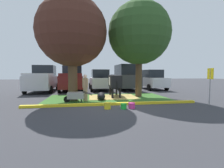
% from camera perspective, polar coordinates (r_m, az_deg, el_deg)
% --- Properties ---
extents(ground_plane, '(80.00, 80.00, 0.00)m').
position_cam_1_polar(ground_plane, '(8.47, -0.71, -7.40)').
color(ground_plane, '#38383D').
extents(grass_island, '(7.90, 4.31, 0.02)m').
position_cam_1_polar(grass_island, '(10.66, -1.44, -5.04)').
color(grass_island, '#386B28').
rests_on(grass_island, ground).
extents(curb_yellow, '(9.10, 0.24, 0.12)m').
position_cam_1_polar(curb_yellow, '(8.41, 0.69, -7.07)').
color(curb_yellow, yellow).
rests_on(curb_yellow, ground).
extents(hay_bedding, '(3.24, 2.46, 0.04)m').
position_cam_1_polar(hay_bedding, '(11.10, 0.25, -4.61)').
color(hay_bedding, tan).
rests_on(hay_bedding, ground).
extents(shade_tree_left, '(4.21, 4.21, 6.27)m').
position_cam_1_polar(shade_tree_left, '(10.40, -14.00, 17.50)').
color(shade_tree_left, '#4C3823').
rests_on(shade_tree_left, ground).
extents(shade_tree_right, '(4.28, 4.28, 6.55)m').
position_cam_1_polar(shade_tree_right, '(11.73, 9.61, 17.23)').
color(shade_tree_right, '#4C3823').
rests_on(shade_tree_right, ground).
extents(cow_holstein, '(0.83, 3.14, 1.55)m').
position_cam_1_polar(cow_holstein, '(11.32, 0.89, 1.01)').
color(cow_holstein, black).
rests_on(cow_holstein, ground).
extents(calf_lying, '(0.52, 1.31, 0.48)m').
position_cam_1_polar(calf_lying, '(9.99, -3.88, -4.31)').
color(calf_lying, black).
rests_on(calf_lying, ground).
extents(person_handler, '(0.34, 0.48, 1.58)m').
position_cam_1_polar(person_handler, '(9.66, -9.47, -1.03)').
color(person_handler, '#9E7F5B').
rests_on(person_handler, ground).
extents(wheelbarrow, '(1.61, 0.66, 0.63)m').
position_cam_1_polar(wheelbarrow, '(9.35, -12.81, -4.04)').
color(wheelbarrow, gray).
rests_on(wheelbarrow, ground).
extents(parking_sign, '(0.09, 0.44, 1.91)m').
position_cam_1_polar(parking_sign, '(9.68, 31.49, 1.49)').
color(parking_sign, '#99999E').
rests_on(parking_sign, ground).
extents(bucket_yellow, '(0.33, 0.33, 0.30)m').
position_cam_1_polar(bucket_yellow, '(7.49, -1.64, -7.63)').
color(bucket_yellow, yellow).
rests_on(bucket_yellow, ground).
extents(bucket_green, '(0.30, 0.30, 0.26)m').
position_cam_1_polar(bucket_green, '(7.49, 4.14, -7.84)').
color(bucket_green, green).
rests_on(bucket_green, ground).
extents(bucket_pink, '(0.34, 0.34, 0.27)m').
position_cam_1_polar(bucket_pink, '(7.67, 6.97, -7.54)').
color(bucket_pink, '#EA3893').
rests_on(bucket_pink, ground).
extents(pickup_truck_black, '(2.34, 5.45, 2.42)m').
position_cam_1_polar(pickup_truck_black, '(16.05, -23.30, 1.57)').
color(pickup_truck_black, silver).
rests_on(pickup_truck_black, ground).
extents(pickup_truck_maroon, '(2.34, 5.45, 2.42)m').
position_cam_1_polar(pickup_truck_maroon, '(16.19, -13.95, 1.78)').
color(pickup_truck_maroon, maroon).
rests_on(pickup_truck_maroon, ground).
extents(sedan_silver, '(2.12, 4.45, 2.02)m').
position_cam_1_polar(sedan_silver, '(16.01, -4.34, 1.39)').
color(sedan_silver, silver).
rests_on(sedan_silver, ground).
extents(suv_dark_grey, '(2.22, 4.65, 2.52)m').
position_cam_1_polar(suv_dark_grey, '(16.36, 4.81, 2.44)').
color(suv_dark_grey, '#3D3D42').
rests_on(suv_dark_grey, ground).
extents(hatchback_white, '(2.12, 4.45, 2.02)m').
position_cam_1_polar(hatchback_white, '(17.27, 13.92, 1.46)').
color(hatchback_white, silver).
rests_on(hatchback_white, ground).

